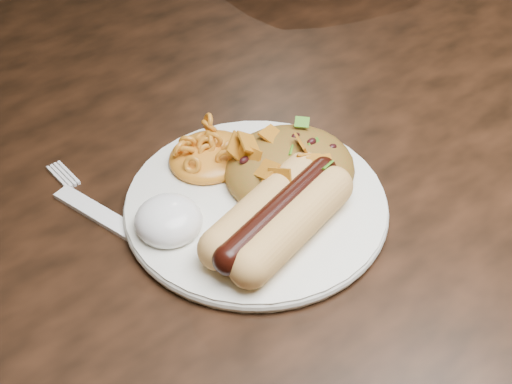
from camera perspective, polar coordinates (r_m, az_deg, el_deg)
table at (r=0.84m, az=-2.30°, el=3.35°), size 1.60×0.90×0.75m
plate at (r=0.63m, az=0.00°, el=-1.03°), size 0.24×0.24×0.01m
hotdog at (r=0.59m, az=1.63°, el=-1.71°), size 0.12×0.09×0.03m
mac_and_cheese at (r=0.65m, az=-3.40°, el=3.23°), size 0.08×0.08×0.03m
sour_cream at (r=0.60m, az=-6.43°, el=-1.53°), size 0.06×0.06×0.03m
taco_salad at (r=0.64m, az=2.49°, el=2.47°), size 0.11×0.10×0.05m
fork at (r=0.64m, az=-11.02°, el=-1.77°), size 0.05×0.13×0.00m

